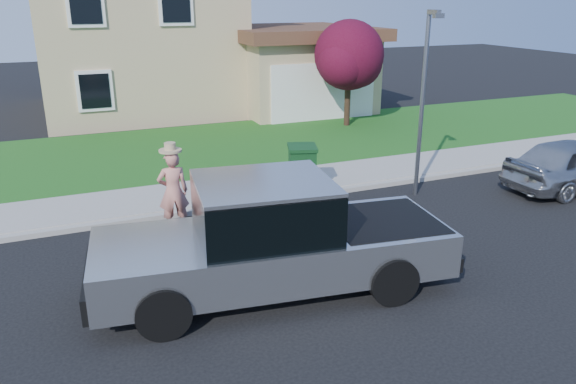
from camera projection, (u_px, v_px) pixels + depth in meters
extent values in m
plane|color=black|center=(275.00, 256.00, 11.22)|extent=(80.00, 80.00, 0.00)
cube|color=gray|center=(269.00, 201.00, 14.09)|extent=(40.00, 0.20, 0.12)
cube|color=gray|center=(254.00, 187.00, 15.04)|extent=(40.00, 2.00, 0.15)
cube|color=#1C4914|center=(210.00, 148.00, 18.96)|extent=(40.00, 7.00, 0.10)
cube|color=tan|center=(133.00, 37.00, 24.94)|extent=(8.00, 9.00, 6.40)
cube|color=tan|center=(294.00, 74.00, 25.24)|extent=(5.50, 6.00, 3.20)
cube|color=white|center=(324.00, 92.00, 22.73)|extent=(4.60, 0.12, 2.30)
cube|color=#4C2D1E|center=(294.00, 32.00, 24.65)|extent=(6.20, 6.80, 0.50)
cube|color=white|center=(85.00, 5.00, 19.71)|extent=(1.30, 0.10, 1.50)
cube|color=white|center=(176.00, 5.00, 20.88)|extent=(1.30, 0.10, 1.50)
cube|color=black|center=(95.00, 91.00, 20.70)|extent=(1.30, 0.10, 1.50)
cylinder|color=black|center=(163.00, 312.00, 8.44)|extent=(0.88, 0.42, 0.85)
cylinder|color=black|center=(157.00, 257.00, 10.21)|extent=(0.88, 0.42, 0.85)
cylinder|color=black|center=(392.00, 280.00, 9.38)|extent=(0.88, 0.42, 0.85)
cylinder|color=black|center=(350.00, 235.00, 11.16)|extent=(0.88, 0.42, 0.85)
cube|color=#AEB1B5|center=(274.00, 252.00, 9.72)|extent=(6.26, 2.88, 0.76)
cube|color=black|center=(264.00, 209.00, 9.41)|extent=(2.46, 2.24, 0.90)
cube|color=#AEB1B5|center=(264.00, 183.00, 9.25)|extent=(2.46, 2.24, 0.08)
cube|color=black|center=(382.00, 221.00, 10.10)|extent=(2.12, 2.03, 0.06)
cube|color=black|center=(89.00, 282.00, 9.00)|extent=(0.39, 2.01, 0.42)
cube|color=black|center=(431.00, 243.00, 10.55)|extent=(0.39, 2.01, 0.26)
cube|color=black|center=(205.00, 198.00, 10.27)|extent=(0.16, 0.25, 0.19)
imported|color=tan|center=(173.00, 191.00, 12.17)|extent=(0.69, 0.49, 1.82)
cylinder|color=tan|center=(170.00, 150.00, 11.86)|extent=(0.48, 0.48, 0.05)
cylinder|color=tan|center=(170.00, 147.00, 11.84)|extent=(0.24, 0.24, 0.17)
imported|color=#A2A4A8|center=(576.00, 164.00, 14.91)|extent=(4.12, 1.72, 1.39)
cylinder|color=black|center=(347.00, 102.00, 21.82)|extent=(0.23, 0.23, 1.84)
sphere|color=#4B1022|center=(349.00, 55.00, 21.23)|extent=(2.64, 2.64, 2.64)
sphere|color=#4B1022|center=(357.00, 63.00, 21.86)|extent=(1.95, 1.95, 1.95)
sphere|color=#4B1022|center=(342.00, 63.00, 20.84)|extent=(1.84, 1.84, 1.84)
cube|color=#0F3816|center=(302.00, 170.00, 14.41)|extent=(0.87, 0.93, 1.09)
cube|color=#0F3816|center=(302.00, 148.00, 14.22)|extent=(0.95, 1.02, 0.09)
cylinder|color=slate|center=(422.00, 108.00, 13.94)|extent=(0.11, 0.11, 4.57)
cube|color=slate|center=(434.00, 12.00, 12.98)|extent=(0.19, 0.51, 0.11)
cube|color=slate|center=(438.00, 16.00, 12.79)|extent=(0.25, 0.20, 0.11)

